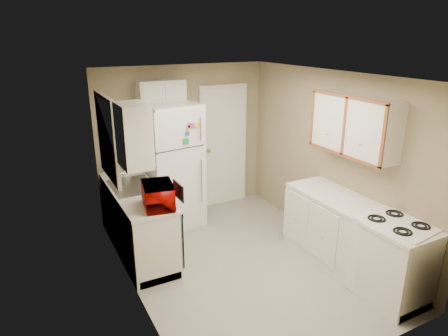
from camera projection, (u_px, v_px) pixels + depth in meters
name	position (u px, v px, depth m)	size (l,w,h in m)	color
floor	(242.00, 262.00, 5.24)	(3.80, 3.80, 0.00)	#ADA8A0
ceiling	(245.00, 75.00, 4.47)	(3.80, 3.80, 0.00)	white
wall_left	(129.00, 196.00, 4.25)	(3.80, 3.80, 0.00)	gray
wall_right	(331.00, 160.00, 5.47)	(3.80, 3.80, 0.00)	gray
wall_back	(184.00, 141.00, 6.45)	(2.80, 2.80, 0.00)	gray
wall_front	(360.00, 245.00, 3.26)	(2.80, 2.80, 0.00)	gray
left_counter	(138.00, 221.00, 5.37)	(0.60, 1.80, 0.90)	silver
dishwasher	(174.00, 232.00, 4.98)	(0.03, 0.58, 0.72)	black
sink	(133.00, 189.00, 5.37)	(0.54, 0.74, 0.16)	gray
microwave	(158.00, 195.00, 4.68)	(0.28, 0.51, 0.34)	#9A0300
soap_bottle	(126.00, 169.00, 5.73)	(0.08, 0.08, 0.18)	silver
window_blinds	(108.00, 138.00, 5.02)	(0.10, 0.98, 1.08)	silver
upper_cabinet_left	(133.00, 136.00, 4.30)	(0.30, 0.45, 0.70)	silver
refrigerator	(171.00, 166.00, 6.03)	(0.78, 0.76, 1.90)	white
cabinet_over_fridge	(161.00, 94.00, 5.90)	(0.70, 0.30, 0.40)	silver
interior_door	(223.00, 146.00, 6.79)	(0.86, 0.06, 2.08)	white
right_counter	(352.00, 238.00, 4.91)	(0.60, 2.00, 0.90)	silver
stove	(392.00, 261.00, 4.44)	(0.59, 0.73, 0.89)	white
upper_cabinet_right	(354.00, 125.00, 4.80)	(0.30, 1.20, 0.70)	silver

